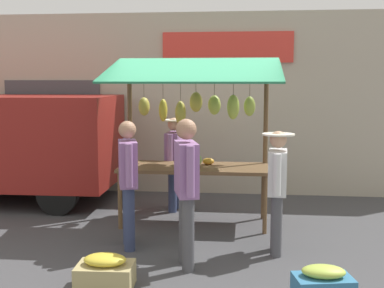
{
  "coord_description": "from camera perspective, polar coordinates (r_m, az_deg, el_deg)",
  "views": [
    {
      "loc": [
        -0.76,
        7.31,
        2.15
      ],
      "look_at": [
        0.0,
        0.3,
        1.25
      ],
      "focal_mm": 46.85,
      "sensor_mm": 36.0,
      "label": 1
    }
  ],
  "objects": [
    {
      "name": "vendor_with_sunhat",
      "position": [
        8.24,
        -2.04,
        -1.45
      ],
      "size": [
        0.4,
        0.67,
        1.54
      ],
      "rotation": [
        0.0,
        0.0,
        1.48
      ],
      "color": "navy",
      "rests_on": "ground"
    },
    {
      "name": "shopper_in_striped_shirt",
      "position": [
        6.27,
        9.69,
        -4.38
      ],
      "size": [
        0.4,
        0.67,
        1.54
      ],
      "rotation": [
        0.0,
        0.0,
        -1.65
      ],
      "color": "#4C4C51",
      "rests_on": "ground"
    },
    {
      "name": "ground_plane",
      "position": [
        7.66,
        0.25,
        -9.03
      ],
      "size": [
        40.0,
        40.0,
        0.0
      ],
      "primitive_type": "plane",
      "color": "#424244"
    },
    {
      "name": "produce_crate_near",
      "position": [
        5.17,
        14.7,
        -15.42
      ],
      "size": [
        0.61,
        0.44,
        0.39
      ],
      "color": "teal",
      "rests_on": "ground"
    },
    {
      "name": "street_backdrop",
      "position": [
        9.55,
        1.29,
        4.57
      ],
      "size": [
        9.0,
        0.3,
        3.4
      ],
      "color": "#B2A893",
      "rests_on": "ground"
    },
    {
      "name": "shopper_with_ponytail",
      "position": [
        5.7,
        -0.65,
        -4.29
      ],
      "size": [
        0.35,
        0.7,
        1.72
      ],
      "rotation": [
        0.0,
        0.0,
        -1.31
      ],
      "color": "#4C4C51",
      "rests_on": "ground"
    },
    {
      "name": "market_stall",
      "position": [
        7.44,
        0.29,
        2.76
      ],
      "size": [
        2.5,
        1.46,
        2.5
      ],
      "color": "brown",
      "rests_on": "ground"
    },
    {
      "name": "produce_crate_side",
      "position": [
        5.44,
        -9.86,
        -14.23
      ],
      "size": [
        0.6,
        0.43,
        0.37
      ],
      "color": "tan",
      "rests_on": "ground"
    },
    {
      "name": "shopper_in_grey_tee",
      "position": [
        6.44,
        -7.29,
        -3.53
      ],
      "size": [
        0.35,
        0.68,
        1.64
      ],
      "rotation": [
        0.0,
        0.0,
        -1.28
      ],
      "color": "navy",
      "rests_on": "ground"
    }
  ]
}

